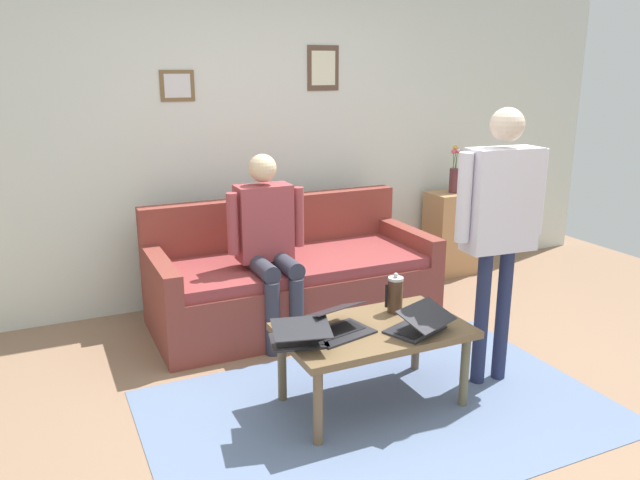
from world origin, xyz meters
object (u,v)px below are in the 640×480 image
(french_press, at_px, (395,295))
(person_standing, at_px, (500,213))
(laptop_left, at_px, (419,324))
(person_seated, at_px, (268,237))
(side_shelf, at_px, (451,233))
(couch, at_px, (291,281))
(laptop_center, at_px, (337,325))
(coffee_table, at_px, (373,336))
(laptop_right, at_px, (300,337))
(flower_vase, at_px, (454,175))

(french_press, distance_m, person_standing, 0.76)
(laptop_left, relative_size, person_seated, 0.30)
(laptop_left, distance_m, side_shelf, 2.49)
(couch, relative_size, person_seated, 1.60)
(side_shelf, height_order, person_seated, person_seated)
(couch, relative_size, laptop_center, 5.13)
(coffee_table, relative_size, laptop_right, 2.78)
(laptop_right, bearing_deg, person_seated, -102.73)
(coffee_table, bearing_deg, laptop_center, -6.49)
(laptop_right, relative_size, person_seated, 0.29)
(person_seated, bearing_deg, couch, -138.45)
(coffee_table, bearing_deg, flower_vase, -136.05)
(flower_vase, bearing_deg, french_press, 45.26)
(couch, xyz_separation_m, laptop_left, (-0.13, 1.48, 0.20))
(french_press, bearing_deg, person_standing, 159.50)
(laptop_right, xyz_separation_m, french_press, (-0.68, -0.17, 0.06))
(laptop_right, distance_m, person_seated, 1.18)
(laptop_right, bearing_deg, person_standing, 178.54)
(coffee_table, height_order, flower_vase, flower_vase)
(laptop_right, relative_size, person_standing, 0.23)
(couch, bearing_deg, coffee_table, 87.58)
(laptop_right, relative_size, flower_vase, 0.87)
(laptop_left, height_order, person_seated, person_seated)
(flower_vase, bearing_deg, side_shelf, 25.42)
(laptop_left, height_order, side_shelf, side_shelf)
(couch, bearing_deg, flower_vase, -166.62)
(coffee_table, distance_m, person_seated, 1.16)
(laptop_center, height_order, laptop_right, laptop_center)
(laptop_right, xyz_separation_m, side_shelf, (-2.26, -1.77, -0.13))
(coffee_table, distance_m, french_press, 0.31)
(french_press, relative_size, person_seated, 0.19)
(french_press, bearing_deg, laptop_center, 15.15)
(laptop_center, bearing_deg, flower_vase, -139.64)
(couch, bearing_deg, side_shelf, -166.63)
(coffee_table, distance_m, laptop_left, 0.26)
(laptop_right, bearing_deg, couch, -110.64)
(side_shelf, height_order, person_standing, person_standing)
(laptop_left, height_order, flower_vase, flower_vase)
(laptop_center, xyz_separation_m, side_shelf, (-2.02, -1.72, -0.13))
(side_shelf, distance_m, person_standing, 2.18)
(coffee_table, bearing_deg, french_press, -147.29)
(laptop_center, xyz_separation_m, person_seated, (-0.01, -1.07, 0.22))
(flower_vase, bearing_deg, laptop_center, 40.36)
(person_standing, bearing_deg, laptop_left, 8.96)
(laptop_left, bearing_deg, flower_vase, -130.42)
(couch, relative_size, side_shelf, 2.73)
(laptop_center, bearing_deg, couch, -101.72)
(laptop_right, bearing_deg, laptop_left, 169.24)
(flower_vase, bearing_deg, couch, 13.38)
(laptop_right, relative_size, side_shelf, 0.49)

